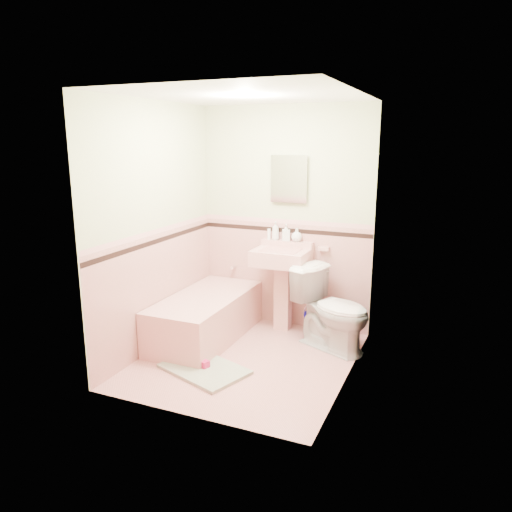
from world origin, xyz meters
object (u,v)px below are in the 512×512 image
at_px(sink, 281,290).
at_px(toilet, 333,310).
at_px(medicine_cabinet, 289,179).
at_px(shoe, 202,363).
at_px(bathtub, 206,318).
at_px(bucket, 315,325).
at_px(soap_bottle_left, 275,231).
at_px(soap_bottle_mid, 286,232).
at_px(soap_bottle_right, 297,235).

distance_m(sink, toilet, 0.71).
xyz_separation_m(medicine_cabinet, shoe, (-0.36, -1.42, -1.64)).
bearing_deg(bathtub, toilet, 11.61).
bearing_deg(sink, bucket, -2.12).
bearing_deg(shoe, bucket, 77.62).
bearing_deg(shoe, toilet, 63.49).
distance_m(sink, soap_bottle_left, 0.68).
height_order(bathtub, bucket, bathtub).
height_order(soap_bottle_left, shoe, soap_bottle_left).
relative_size(bathtub, sink, 1.59).
distance_m(medicine_cabinet, soap_bottle_left, 0.60).
bearing_deg(soap_bottle_mid, bathtub, -133.04).
height_order(sink, soap_bottle_right, soap_bottle_right).
bearing_deg(bathtub, soap_bottle_left, 52.97).
distance_m(sink, shoe, 1.32).
bearing_deg(soap_bottle_left, toilet, -28.46).
xyz_separation_m(bathtub, soap_bottle_left, (0.54, 0.71, 0.89)).
relative_size(toilet, bucket, 3.24).
relative_size(soap_bottle_left, shoe, 1.32).
bearing_deg(bucket, medicine_cabinet, 151.15).
height_order(sink, bucket, sink).
bearing_deg(bucket, soap_bottle_mid, 155.37).
height_order(bathtub, shoe, bathtub).
bearing_deg(soap_bottle_right, bathtub, -138.05).
xyz_separation_m(sink, toilet, (0.66, -0.26, -0.05)).
relative_size(sink, medicine_cabinet, 1.89).
xyz_separation_m(soap_bottle_right, shoe, (-0.46, -1.39, -1.02)).
distance_m(bathtub, toilet, 1.38).
bearing_deg(toilet, soap_bottle_right, 75.76).
height_order(sink, toilet, sink).
relative_size(sink, bucket, 3.63).
xyz_separation_m(soap_bottle_mid, toilet, (0.68, -0.44, -0.68)).
distance_m(soap_bottle_right, bucket, 1.02).
bearing_deg(bucket, toilet, -43.87).
bearing_deg(soap_bottle_mid, toilet, -32.80).
distance_m(soap_bottle_right, shoe, 1.79).
xyz_separation_m(sink, soap_bottle_mid, (-0.02, 0.18, 0.63)).
relative_size(medicine_cabinet, soap_bottle_right, 3.31).
xyz_separation_m(toilet, bucket, (-0.25, 0.24, -0.29)).
xyz_separation_m(sink, medicine_cabinet, (0.00, 0.21, 1.23)).
relative_size(soap_bottle_left, soap_bottle_mid, 1.11).
height_order(toilet, shoe, toilet).
height_order(medicine_cabinet, soap_bottle_left, medicine_cabinet).
bearing_deg(soap_bottle_right, bucket, -33.13).
distance_m(sink, bucket, 0.53).
height_order(sink, shoe, sink).
xyz_separation_m(bathtub, sink, (0.68, 0.53, 0.25)).
bearing_deg(shoe, bathtub, 135.83).
bearing_deg(soap_bottle_mid, soap_bottle_left, 180.00).
distance_m(medicine_cabinet, toilet, 1.51).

